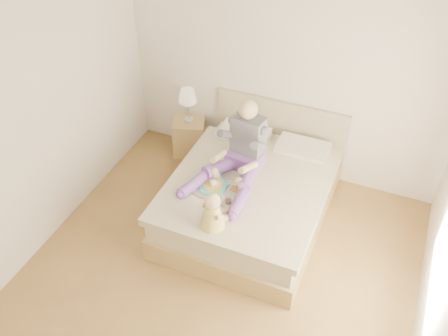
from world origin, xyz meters
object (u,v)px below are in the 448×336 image
at_px(adult, 239,153).
at_px(baby, 213,213).
at_px(bed, 252,194).
at_px(nightstand, 190,137).
at_px(tray, 221,189).

xyz_separation_m(adult, baby, (0.07, -0.88, -0.09)).
height_order(bed, baby, baby).
bearing_deg(nightstand, tray, -69.80).
xyz_separation_m(nightstand, adult, (1.03, -0.80, 0.62)).
height_order(adult, baby, adult).
bearing_deg(bed, tray, -120.47).
bearing_deg(baby, adult, 121.30).
xyz_separation_m(adult, tray, (-0.06, -0.38, -0.23)).
xyz_separation_m(nightstand, baby, (1.10, -1.68, 0.53)).
bearing_deg(nightstand, adult, -57.03).
bearing_deg(bed, baby, -96.62).
bearing_deg(nightstand, baby, -75.99).
bearing_deg(tray, baby, -67.17).
height_order(bed, nightstand, bed).
xyz_separation_m(bed, baby, (-0.10, -0.88, 0.46)).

